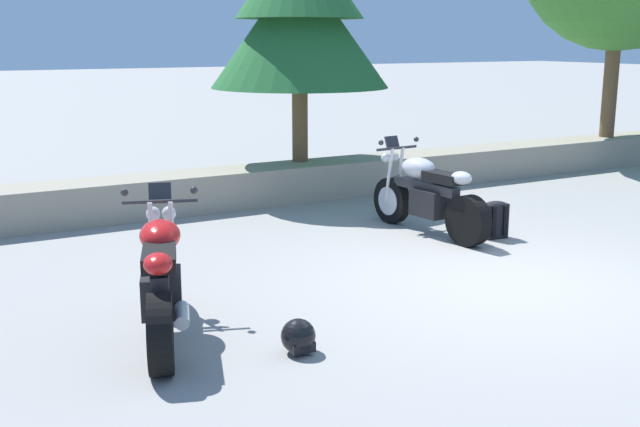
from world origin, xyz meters
TOP-DOWN VIEW (x-y plane):
  - ground_plane at (0.00, 0.00)m, footprint 120.00×120.00m
  - stone_wall at (0.00, 4.80)m, footprint 36.00×0.80m
  - motorcycle_red_near_left at (-3.48, 0.27)m, footprint 0.95×2.00m
  - motorcycle_silver_centre at (0.57, 2.04)m, footprint 0.67×2.07m
  - rider_backpack at (1.17, 1.44)m, footprint 0.32×0.29m
  - rider_helmet at (-2.66, -0.60)m, footprint 0.28×0.28m
  - pine_tree_far_left at (0.32, 5.02)m, footprint 2.74×2.74m

SIDE VIEW (x-z plane):
  - ground_plane at x=0.00m, z-range 0.00..0.00m
  - rider_helmet at x=-2.66m, z-range 0.00..0.28m
  - rider_backpack at x=1.17m, z-range 0.01..0.48m
  - stone_wall at x=0.00m, z-range 0.00..0.55m
  - motorcycle_red_near_left at x=-3.48m, z-range -0.10..1.07m
  - motorcycle_silver_centre at x=0.57m, z-range -0.10..1.07m
  - pine_tree_far_left at x=0.32m, z-range 1.07..4.62m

